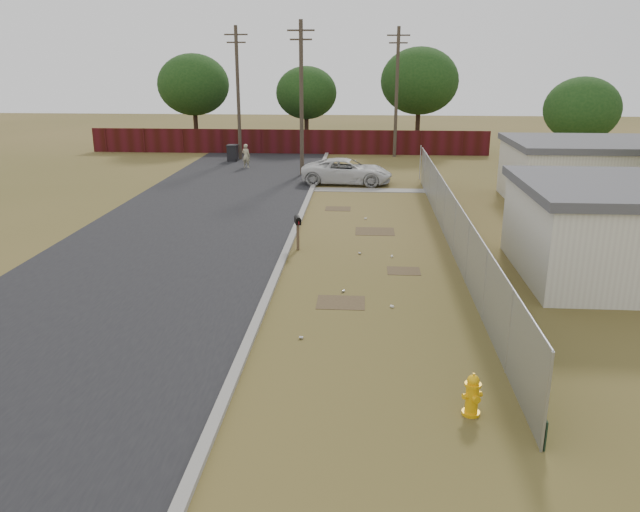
# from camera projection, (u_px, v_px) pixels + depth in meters

# --- Properties ---
(ground) EXTENTS (120.00, 120.00, 0.00)m
(ground) POSITION_uv_depth(u_px,v_px,m) (368.00, 253.00, 22.91)
(ground) COLOR brown
(ground) RESTS_ON ground
(street) EXTENTS (15.10, 60.00, 0.12)m
(street) POSITION_uv_depth(u_px,v_px,m) (231.00, 202.00, 31.02)
(street) COLOR black
(street) RESTS_ON ground
(chainlink_fence) EXTENTS (0.10, 27.06, 2.02)m
(chainlink_fence) POSITION_uv_depth(u_px,v_px,m) (451.00, 226.00, 23.43)
(chainlink_fence) COLOR #989AA1
(chainlink_fence) RESTS_ON ground
(privacy_fence) EXTENTS (30.00, 0.12, 1.80)m
(privacy_fence) POSITION_uv_depth(u_px,v_px,m) (287.00, 142.00, 46.82)
(privacy_fence) COLOR #410E13
(privacy_fence) RESTS_ON ground
(utility_poles) EXTENTS (12.60, 8.24, 9.00)m
(utility_poles) POSITION_uv_depth(u_px,v_px,m) (313.00, 93.00, 41.40)
(utility_poles) COLOR #43372D
(utility_poles) RESTS_ON ground
(houses) EXTENTS (9.30, 17.24, 3.10)m
(houses) POSITION_uv_depth(u_px,v_px,m) (613.00, 197.00, 24.77)
(houses) COLOR silver
(houses) RESTS_ON ground
(horizon_trees) EXTENTS (33.32, 31.94, 7.78)m
(horizon_trees) POSITION_uv_depth(u_px,v_px,m) (380.00, 92.00, 43.87)
(horizon_trees) COLOR black
(horizon_trees) RESTS_ON ground
(fire_hydrant) EXTENTS (0.47, 0.47, 0.91)m
(fire_hydrant) POSITION_uv_depth(u_px,v_px,m) (472.00, 395.00, 12.34)
(fire_hydrant) COLOR #EFAE0C
(fire_hydrant) RESTS_ON ground
(mailbox) EXTENTS (0.31, 0.57, 1.30)m
(mailbox) POSITION_uv_depth(u_px,v_px,m) (298.00, 223.00, 22.96)
(mailbox) COLOR brown
(mailbox) RESTS_ON ground
(pickup_truck) EXTENTS (5.27, 2.71, 1.42)m
(pickup_truck) POSITION_uv_depth(u_px,v_px,m) (347.00, 171.00, 35.50)
(pickup_truck) COLOR silver
(pickup_truck) RESTS_ON ground
(pedestrian) EXTENTS (0.66, 0.54, 1.56)m
(pedestrian) POSITION_uv_depth(u_px,v_px,m) (246.00, 156.00, 40.69)
(pedestrian) COLOR tan
(pedestrian) RESTS_ON ground
(trash_bin) EXTENTS (0.77, 0.85, 1.14)m
(trash_bin) POSITION_uv_depth(u_px,v_px,m) (233.00, 153.00, 43.47)
(trash_bin) COLOR black
(trash_bin) RESTS_ON ground
(scattered_litter) EXTENTS (2.67, 12.68, 0.07)m
(scattered_litter) POSITION_uv_depth(u_px,v_px,m) (361.00, 270.00, 20.90)
(scattered_litter) COLOR white
(scattered_litter) RESTS_ON ground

